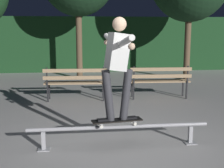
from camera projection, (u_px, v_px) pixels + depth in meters
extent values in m
plane|color=#ADAAA8|center=(120.00, 149.00, 4.65)|extent=(90.00, 90.00, 0.00)
cube|color=#193D1E|center=(90.00, 44.00, 13.54)|extent=(24.00, 1.20, 2.35)
cylinder|color=#9E9EA3|center=(119.00, 127.00, 4.71)|extent=(2.82, 0.06, 0.06)
cube|color=#9E9EA3|center=(44.00, 141.00, 4.60)|extent=(0.06, 0.06, 0.28)
cube|color=#9E9EA3|center=(44.00, 149.00, 4.63)|extent=(0.18, 0.18, 0.01)
cube|color=#9E9EA3|center=(190.00, 135.00, 4.87)|extent=(0.06, 0.06, 0.28)
cube|color=#9E9EA3|center=(190.00, 143.00, 4.89)|extent=(0.18, 0.18, 0.01)
cube|color=black|center=(117.00, 120.00, 4.68)|extent=(0.80, 0.31, 0.02)
cube|color=black|center=(117.00, 120.00, 4.68)|extent=(0.78, 0.30, 0.00)
cube|color=#9E9EA3|center=(133.00, 120.00, 4.75)|extent=(0.07, 0.18, 0.02)
cube|color=#9E9EA3|center=(100.00, 123.00, 4.62)|extent=(0.07, 0.18, 0.02)
cylinder|color=beige|center=(135.00, 124.00, 4.68)|extent=(0.06, 0.04, 0.05)
cylinder|color=beige|center=(132.00, 121.00, 4.84)|extent=(0.06, 0.04, 0.05)
cylinder|color=beige|center=(101.00, 127.00, 4.55)|extent=(0.06, 0.04, 0.05)
cylinder|color=beige|center=(99.00, 123.00, 4.70)|extent=(0.06, 0.04, 0.05)
cube|color=black|center=(128.00, 118.00, 4.73)|extent=(0.27, 0.14, 0.03)
cube|color=black|center=(106.00, 120.00, 4.63)|extent=(0.27, 0.14, 0.03)
cylinder|color=#333338|center=(126.00, 95.00, 4.65)|extent=(0.22, 0.15, 0.79)
cylinder|color=#333338|center=(108.00, 96.00, 4.58)|extent=(0.22, 0.15, 0.79)
cube|color=silver|center=(117.00, 52.00, 4.50)|extent=(0.38, 0.40, 0.57)
cylinder|color=silver|center=(125.00, 42.00, 4.11)|extent=(0.17, 0.61, 0.21)
cylinder|color=silver|center=(111.00, 40.00, 4.83)|extent=(0.17, 0.61, 0.21)
sphere|color=beige|center=(132.00, 46.00, 3.85)|extent=(0.09, 0.09, 0.09)
sphere|color=beige|center=(106.00, 42.00, 5.10)|extent=(0.09, 0.09, 0.09)
sphere|color=beige|center=(119.00, 24.00, 4.43)|extent=(0.21, 0.21, 0.21)
cube|color=black|center=(103.00, 90.00, 8.05)|extent=(0.04, 0.04, 0.44)
cube|color=black|center=(103.00, 93.00, 7.74)|extent=(0.04, 0.04, 0.44)
cube|color=black|center=(103.00, 76.00, 7.62)|extent=(0.04, 0.04, 0.44)
cube|color=black|center=(49.00, 91.00, 7.95)|extent=(0.04, 0.04, 0.44)
cube|color=black|center=(48.00, 93.00, 7.64)|extent=(0.04, 0.04, 0.44)
cube|color=black|center=(47.00, 76.00, 7.52)|extent=(0.04, 0.04, 0.44)
cube|color=#A38460|center=(76.00, 82.00, 7.94)|extent=(1.60, 0.17, 0.04)
cube|color=#A38460|center=(76.00, 83.00, 7.80)|extent=(1.60, 0.17, 0.04)
cube|color=#A38460|center=(76.00, 84.00, 7.67)|extent=(1.60, 0.17, 0.04)
cube|color=#A38460|center=(75.00, 78.00, 7.57)|extent=(1.60, 0.11, 0.09)
cube|color=#A38460|center=(75.00, 71.00, 7.54)|extent=(1.60, 0.11, 0.09)
cube|color=black|center=(183.00, 88.00, 8.30)|extent=(0.04, 0.04, 0.44)
cube|color=black|center=(186.00, 91.00, 7.99)|extent=(0.04, 0.04, 0.44)
cube|color=black|center=(188.00, 74.00, 7.87)|extent=(0.04, 0.04, 0.44)
cube|color=black|center=(132.00, 89.00, 8.21)|extent=(0.04, 0.04, 0.44)
cube|color=black|center=(133.00, 91.00, 7.89)|extent=(0.04, 0.04, 0.44)
cube|color=black|center=(134.00, 75.00, 7.78)|extent=(0.04, 0.04, 0.44)
cube|color=#A38460|center=(158.00, 80.00, 8.19)|extent=(1.60, 0.17, 0.04)
cube|color=#A38460|center=(159.00, 81.00, 8.06)|extent=(1.60, 0.17, 0.04)
cube|color=#A38460|center=(160.00, 82.00, 7.92)|extent=(1.60, 0.17, 0.04)
cube|color=#A38460|center=(161.00, 76.00, 7.82)|extent=(1.60, 0.11, 0.09)
cube|color=#A38460|center=(161.00, 69.00, 7.79)|extent=(1.60, 0.11, 0.09)
cylinder|color=brown|center=(79.00, 44.00, 11.08)|extent=(0.22, 0.22, 2.60)
cylinder|color=brown|center=(187.00, 46.00, 10.90)|extent=(0.22, 0.22, 2.42)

